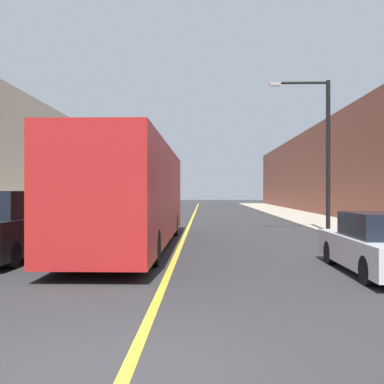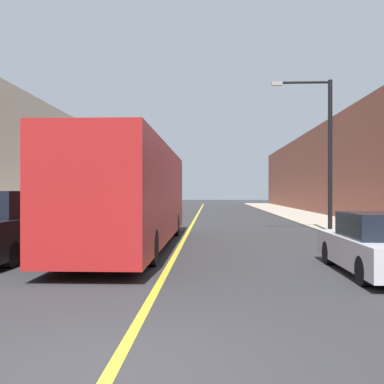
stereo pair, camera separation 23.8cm
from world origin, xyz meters
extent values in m
plane|color=#2D2D30|center=(0.00, 0.00, 0.00)|extent=(200.00, 200.00, 0.00)
cube|color=#A89E8C|center=(-8.23, 30.00, 0.06)|extent=(3.92, 72.00, 0.11)
cube|color=#A89E8C|center=(8.23, 30.00, 0.06)|extent=(3.92, 72.00, 0.11)
cube|color=beige|center=(-12.19, 30.00, 4.03)|extent=(4.00, 72.00, 8.07)
cube|color=brown|center=(12.19, 30.00, 3.77)|extent=(4.00, 72.00, 7.55)
cube|color=gold|center=(0.00, 30.00, 0.00)|extent=(0.16, 72.00, 0.01)
cube|color=#AD1E1E|center=(-1.59, 10.95, 1.88)|extent=(2.54, 13.00, 3.17)
cube|color=black|center=(-1.59, 4.48, 2.43)|extent=(2.16, 0.04, 1.43)
cylinder|color=black|center=(-2.58, 6.92, 0.48)|extent=(0.56, 0.96, 0.96)
cylinder|color=black|center=(-0.60, 6.92, 0.48)|extent=(0.56, 0.96, 0.96)
cylinder|color=black|center=(-2.58, 14.97, 0.48)|extent=(0.56, 0.96, 0.96)
cylinder|color=black|center=(-0.60, 14.97, 0.48)|extent=(0.56, 0.96, 0.96)
cube|color=black|center=(-4.91, 8.02, 0.70)|extent=(2.04, 4.85, 1.00)
cylinder|color=black|center=(-4.11, 6.52, 0.34)|extent=(0.45, 0.68, 0.68)
cylinder|color=black|center=(-5.70, 9.53, 0.34)|extent=(0.45, 0.68, 0.68)
cylinder|color=black|center=(-4.11, 9.53, 0.34)|extent=(0.45, 0.68, 0.68)
cube|color=silver|center=(5.06, 6.04, 0.53)|extent=(1.89, 4.45, 0.68)
cube|color=black|center=(5.06, 5.82, 1.16)|extent=(1.66, 2.00, 0.58)
cylinder|color=black|center=(4.33, 4.66, 0.31)|extent=(0.42, 0.62, 0.62)
cylinder|color=black|center=(4.33, 7.42, 0.31)|extent=(0.42, 0.62, 0.62)
cylinder|color=black|center=(6.57, 16.13, 3.59)|extent=(0.20, 0.20, 6.95)
cylinder|color=black|center=(5.35, 16.13, 6.96)|extent=(2.43, 0.12, 0.12)
cube|color=#999993|center=(4.13, 16.13, 6.91)|extent=(0.50, 0.24, 0.16)
camera|label=1|loc=(0.83, -4.68, 1.94)|focal=42.00mm
camera|label=2|loc=(1.07, -4.67, 1.94)|focal=42.00mm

